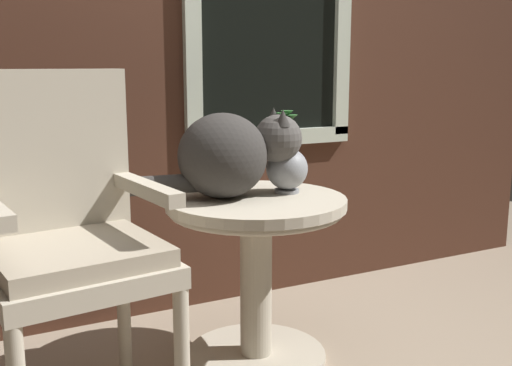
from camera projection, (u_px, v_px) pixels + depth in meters
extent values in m
cube|color=#47281C|center=(176.00, 0.00, 2.46)|extent=(4.00, 0.04, 2.60)
cube|color=beige|center=(271.00, 138.00, 2.73)|extent=(0.80, 0.03, 0.07)
cube|color=beige|center=(192.00, 11.00, 2.46)|extent=(0.07, 0.03, 1.07)
cube|color=beige|center=(343.00, 17.00, 2.79)|extent=(0.07, 0.03, 1.07)
cube|color=black|center=(270.00, 14.00, 2.64)|extent=(0.71, 0.01, 1.05)
cylinder|color=#B2A893|center=(256.00, 356.00, 2.21)|extent=(0.50, 0.50, 0.03)
cylinder|color=#B2A893|center=(256.00, 281.00, 2.15)|extent=(0.11, 0.11, 0.54)
cylinder|color=#B2A893|center=(256.00, 202.00, 2.10)|extent=(0.62, 0.62, 0.03)
torus|color=#B2A893|center=(256.00, 210.00, 2.10)|extent=(0.60, 0.60, 0.02)
cylinder|color=#B2A893|center=(182.00, 365.00, 1.70)|extent=(0.04, 0.04, 0.45)
cylinder|color=#B2A893|center=(124.00, 315.00, 2.04)|extent=(0.04, 0.04, 0.45)
cube|color=#B2A893|center=(75.00, 271.00, 1.70)|extent=(0.53, 0.52, 0.06)
cube|color=tan|center=(74.00, 252.00, 1.69)|extent=(0.49, 0.47, 0.05)
cube|color=#B2A893|center=(48.00, 158.00, 1.81)|extent=(0.48, 0.12, 0.52)
cube|color=#B2A893|center=(144.00, 188.00, 1.78)|extent=(0.10, 0.43, 0.04)
ellipsoid|color=#33302D|center=(223.00, 156.00, 2.06)|extent=(0.35, 0.33, 0.29)
sphere|color=#494643|center=(278.00, 139.00, 2.12)|extent=(0.17, 0.17, 0.17)
cone|color=#33302D|center=(283.00, 118.00, 2.06)|extent=(0.05, 0.05, 0.06)
cone|color=#33302D|center=(274.00, 116.00, 2.14)|extent=(0.05, 0.05, 0.06)
cylinder|color=#33302D|center=(161.00, 185.00, 2.01)|extent=(0.28, 0.10, 0.06)
cylinder|color=gray|center=(287.00, 191.00, 2.17)|extent=(0.09, 0.09, 0.01)
ellipsoid|color=gray|center=(287.00, 169.00, 2.16)|extent=(0.15, 0.15, 0.15)
cylinder|color=gray|center=(287.00, 147.00, 2.14)|extent=(0.08, 0.08, 0.04)
torus|color=gray|center=(287.00, 141.00, 2.14)|extent=(0.10, 0.10, 0.02)
cylinder|color=#2D662D|center=(289.00, 129.00, 2.14)|extent=(0.02, 0.01, 0.08)
cone|color=#2D662D|center=(291.00, 117.00, 2.14)|extent=(0.04, 0.04, 0.02)
cylinder|color=#2D662D|center=(287.00, 127.00, 2.14)|extent=(0.02, 0.03, 0.10)
cone|color=#2D662D|center=(287.00, 113.00, 2.15)|extent=(0.04, 0.04, 0.02)
cylinder|color=#2D662D|center=(285.00, 128.00, 2.13)|extent=(0.02, 0.02, 0.09)
cone|color=#2D662D|center=(282.00, 115.00, 2.13)|extent=(0.04, 0.04, 0.02)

